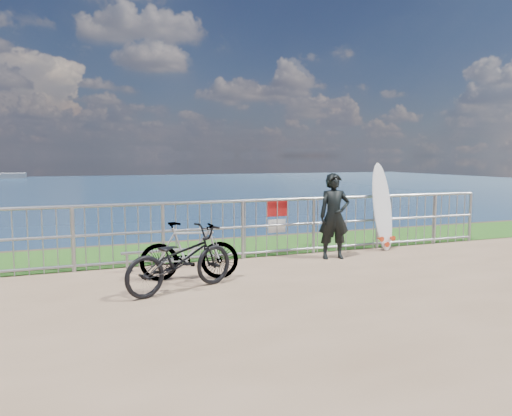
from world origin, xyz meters
name	(u,v)px	position (x,y,z in m)	size (l,w,h in m)	color
grass_strip	(248,247)	(0.00, 2.70, 0.01)	(120.00, 120.00, 0.00)	#205216
railing	(268,227)	(0.02, 1.60, 0.58)	(10.06, 0.10, 1.13)	#95989D
surfer	(334,216)	(1.12, 1.00, 0.81)	(0.59, 0.39, 1.62)	black
surfboard	(383,210)	(2.51, 1.44, 0.83)	(0.51, 0.47, 1.81)	silver
bicycle_near	(180,259)	(-2.09, -0.21, 0.46)	(0.61, 1.76, 0.93)	black
bicycle_far	(190,251)	(-1.82, 0.37, 0.46)	(0.43, 1.53, 0.92)	black
bike_rack	(173,252)	(-1.92, 1.18, 0.30)	(1.72, 0.05, 0.36)	#95989D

